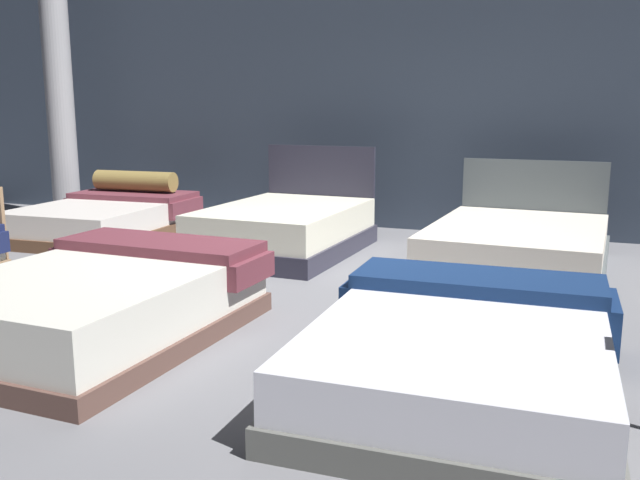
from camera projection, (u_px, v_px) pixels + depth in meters
ground_plane at (347, 296)px, 5.63m from camera, size 18.00×18.00×0.02m
showroom_back_wall at (434, 89)px, 8.27m from camera, size 18.00×0.06×3.50m
bed_1 at (100, 302)px, 4.57m from camera, size 1.66×2.15×0.55m
bed_2 at (461, 352)px, 3.72m from camera, size 1.68×2.13×0.49m
bed_4 at (107, 217)px, 8.20m from camera, size 1.63×2.18×0.73m
bed_5 at (286, 228)px, 7.26m from camera, size 1.50×2.07×1.09m
bed_6 at (517, 246)px, 6.51m from camera, size 1.71×2.25×0.97m
support_pillar at (59, 91)px, 9.20m from camera, size 0.37×0.37×3.50m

